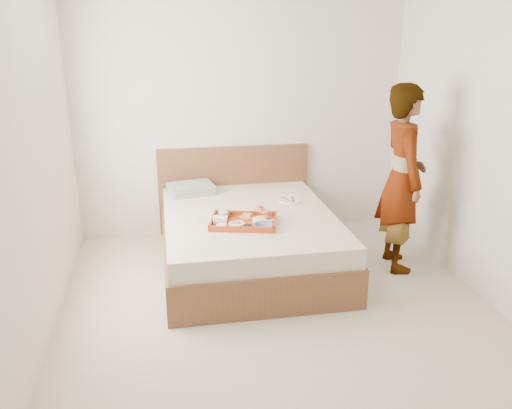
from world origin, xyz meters
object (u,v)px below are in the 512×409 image
at_px(person, 402,179).
at_px(dinner_plate, 290,200).
at_px(tray, 244,221).
at_px(bed, 249,240).

bearing_deg(person, dinner_plate, 66.48).
relative_size(dinner_plate, person, 0.13).
distance_m(tray, person, 1.51).
relative_size(bed, dinner_plate, 8.82).
xyz_separation_m(dinner_plate, person, (0.91, -0.54, 0.33)).
relative_size(bed, tray, 3.50).
bearing_deg(tray, dinner_plate, 58.78).
bearing_deg(person, bed, 87.00).
xyz_separation_m(tray, dinner_plate, (0.56, 0.56, -0.02)).
distance_m(bed, person, 1.53).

